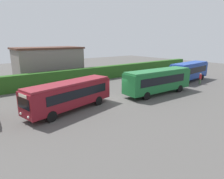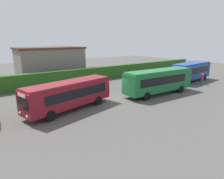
% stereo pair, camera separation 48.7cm
% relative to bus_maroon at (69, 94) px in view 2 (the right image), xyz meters
% --- Properties ---
extents(ground_plane, '(98.86, 98.86, 0.00)m').
position_rel_bus_maroon_xyz_m(ground_plane, '(5.82, 0.28, -1.72)').
color(ground_plane, '#514F4C').
extents(bus_maroon, '(9.84, 4.37, 2.95)m').
position_rel_bus_maroon_xyz_m(bus_maroon, '(0.00, 0.00, 0.00)').
color(bus_maroon, maroon).
rests_on(bus_maroon, ground_plane).
extents(bus_green, '(10.41, 3.02, 3.24)m').
position_rel_bus_maroon_xyz_m(bus_green, '(11.95, -1.41, 0.14)').
color(bus_green, '#19602D').
rests_on(bus_green, ground_plane).
extents(bus_blue, '(9.42, 3.27, 3.21)m').
position_rel_bus_maroon_xyz_m(bus_blue, '(22.85, 0.70, 0.13)').
color(bus_blue, navy).
rests_on(bus_blue, ground_plane).
extents(person_center, '(0.53, 0.48, 1.86)m').
position_rel_bus_maroon_xyz_m(person_center, '(9.59, 1.77, -0.73)').
color(person_center, '#4C6B47').
rests_on(person_center, ground_plane).
extents(person_right, '(0.42, 0.31, 1.82)m').
position_rel_bus_maroon_xyz_m(person_right, '(22.00, -1.85, -0.75)').
color(person_right, '#4C6B47').
rests_on(person_right, ground_plane).
extents(hedge_row, '(61.43, 1.26, 2.32)m').
position_rel_bus_maroon_xyz_m(hedge_row, '(5.82, 11.30, -0.56)').
color(hedge_row, '#27561C').
rests_on(hedge_row, ground_plane).
extents(depot_building, '(11.27, 6.37, 5.79)m').
position_rel_bus_maroon_xyz_m(depot_building, '(3.96, 16.49, 1.19)').
color(depot_building, slate).
rests_on(depot_building, ground_plane).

